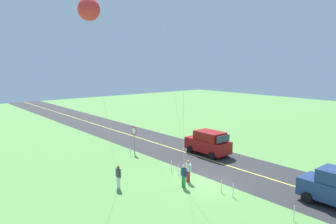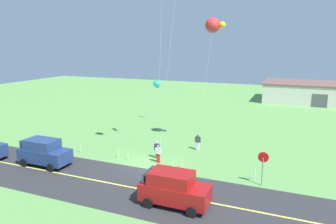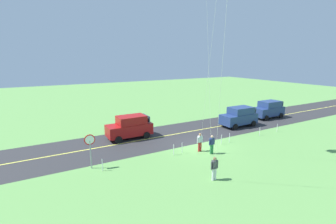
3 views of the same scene
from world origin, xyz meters
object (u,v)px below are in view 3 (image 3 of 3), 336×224
object	(u,v)px
person_adult_near	(214,168)
person_child_watcher	(212,144)
person_adult_companion	(200,142)
car_parked_west_far	(269,109)
stop_sign	(90,145)
car_suv_foreground	(130,127)
car_parked_west_near	(239,116)

from	to	relation	value
person_adult_near	person_child_watcher	bearing A→B (deg)	164.33
person_adult_companion	person_child_watcher	distance (m)	1.07
car_parked_west_far	stop_sign	size ratio (longest dim) A/B	1.72
car_suv_foreground	person_adult_near	world-z (taller)	car_suv_foreground
car_parked_west_near	person_child_watcher	world-z (taller)	car_parked_west_near
person_child_watcher	car_parked_west_far	bearing A→B (deg)	-89.29
car_parked_west_far	person_adult_companion	size ratio (longest dim) A/B	2.75
car_suv_foreground	person_child_watcher	size ratio (longest dim) A/B	2.75
car_suv_foreground	stop_sign	bearing A→B (deg)	46.08
car_suv_foreground	car_parked_west_far	bearing A→B (deg)	176.60
person_adult_companion	car_parked_west_near	bearing A→B (deg)	90.57
stop_sign	person_adult_companion	xyz separation A→B (m)	(-8.79, 1.20, -0.94)
stop_sign	person_child_watcher	bearing A→B (deg)	167.14
stop_sign	person_child_watcher	size ratio (longest dim) A/B	1.60
person_adult_near	person_child_watcher	size ratio (longest dim) A/B	1.00
car_suv_foreground	car_parked_west_near	xyz separation A→B (m)	(-12.63, 2.15, 0.00)
car_suv_foreground	stop_sign	distance (m)	7.07
car_parked_west_far	stop_sign	distance (m)	24.20
stop_sign	person_adult_companion	size ratio (longest dim) A/B	1.60
person_adult_near	stop_sign	bearing A→B (deg)	-109.15
car_parked_west_far	car_parked_west_near	bearing A→B (deg)	9.10
car_parked_west_far	car_parked_west_near	distance (m)	6.43
car_parked_west_near	stop_sign	world-z (taller)	stop_sign
person_adult_near	person_child_watcher	xyz separation A→B (m)	(-2.72, -3.57, 0.00)
car_parked_west_near	person_adult_companion	size ratio (longest dim) A/B	2.75
stop_sign	person_adult_near	bearing A→B (deg)	139.20
stop_sign	person_adult_near	xyz separation A→B (m)	(-6.60, 5.69, -0.94)
person_adult_companion	car_suv_foreground	bearing A→B (deg)	-172.83
car_suv_foreground	person_adult_companion	xyz separation A→B (m)	(-3.90, 6.27, -0.29)
person_child_watcher	car_suv_foreground	bearing A→B (deg)	9.70
person_adult_near	person_adult_companion	size ratio (longest dim) A/B	1.00
car_suv_foreground	car_parked_west_near	size ratio (longest dim) A/B	1.00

